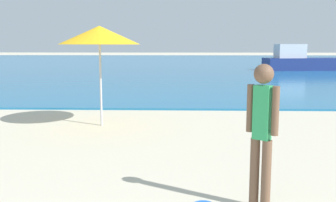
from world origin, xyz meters
The scene contains 4 objects.
water centered at (0.00, 40.33, 0.03)m, with size 160.00×60.00×0.06m, color #1E6B9E.
person_standing centered at (1.61, 3.71, 0.94)m, with size 0.32×0.26×1.65m.
boat_far centered at (9.41, 27.67, 0.71)m, with size 5.72×2.45×1.88m.
beach_umbrella centered at (-1.12, 8.21, 2.07)m, with size 1.85×1.85×2.29m.
Camera 1 is at (0.69, -0.49, 1.85)m, focal length 40.95 mm.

